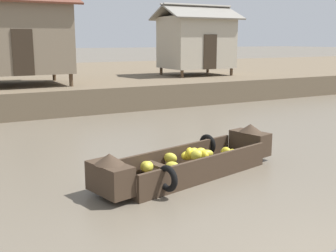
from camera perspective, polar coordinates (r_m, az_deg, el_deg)
name	(u,v)px	position (r m, az deg, el deg)	size (l,w,h in m)	color
ground_plane	(107,134)	(13.70, -8.21, -1.04)	(300.00, 300.00, 0.00)	#665B4C
riverbank_strip	(28,82)	(26.57, -18.39, 5.69)	(160.00, 20.00, 1.05)	brown
banana_boat	(191,162)	(9.38, 3.07, -4.83)	(4.83, 2.41, 0.89)	#3D2D21
stilt_house_mid_left	(15,36)	(19.24, -19.98, 11.31)	(4.90, 3.85, 4.08)	#4C3826
stilt_house_mid_right	(196,41)	(23.66, 3.83, 11.36)	(4.24, 3.24, 3.82)	#4C3826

